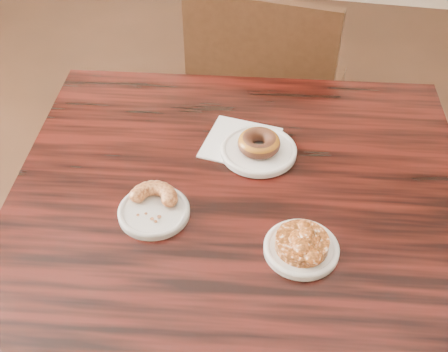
% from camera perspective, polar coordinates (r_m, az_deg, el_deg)
% --- Properties ---
extents(floor, '(5.00, 5.00, 0.00)m').
position_cam_1_polar(floor, '(1.83, -2.35, -17.40)').
color(floor, black).
rests_on(floor, ground).
extents(cafe_table, '(1.08, 1.08, 0.75)m').
position_cam_1_polar(cafe_table, '(1.45, 1.30, -13.55)').
color(cafe_table, black).
rests_on(cafe_table, floor).
extents(chair_far, '(0.56, 0.56, 0.90)m').
position_cam_1_polar(chair_far, '(2.00, 4.79, 8.31)').
color(chair_far, black).
rests_on(chair_far, floor).
extents(napkin, '(0.18, 0.18, 0.00)m').
position_cam_1_polar(napkin, '(1.31, 1.72, 3.42)').
color(napkin, white).
rests_on(napkin, cafe_table).
extents(plate_donut, '(0.17, 0.17, 0.01)m').
position_cam_1_polar(plate_donut, '(1.28, 3.53, 2.57)').
color(plate_donut, white).
rests_on(plate_donut, napkin).
extents(plate_cruller, '(0.15, 0.15, 0.01)m').
position_cam_1_polar(plate_cruller, '(1.15, -7.13, -3.64)').
color(plate_cruller, silver).
rests_on(plate_cruller, cafe_table).
extents(plate_fritter, '(0.14, 0.14, 0.01)m').
position_cam_1_polar(plate_fritter, '(1.09, 7.84, -7.35)').
color(plate_fritter, white).
rests_on(plate_fritter, cafe_table).
extents(glazed_donut, '(0.10, 0.10, 0.03)m').
position_cam_1_polar(glazed_donut, '(1.26, 3.57, 3.36)').
color(glazed_donut, '#935D15').
rests_on(glazed_donut, plate_donut).
extents(apple_fritter, '(0.14, 0.14, 0.03)m').
position_cam_1_polar(apple_fritter, '(1.07, 7.96, -6.57)').
color(apple_fritter, '#441F07').
rests_on(apple_fritter, plate_fritter).
extents(cruller_fragment, '(0.11, 0.11, 0.03)m').
position_cam_1_polar(cruller_fragment, '(1.14, -7.22, -2.90)').
color(cruller_fragment, brown).
rests_on(cruller_fragment, plate_cruller).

